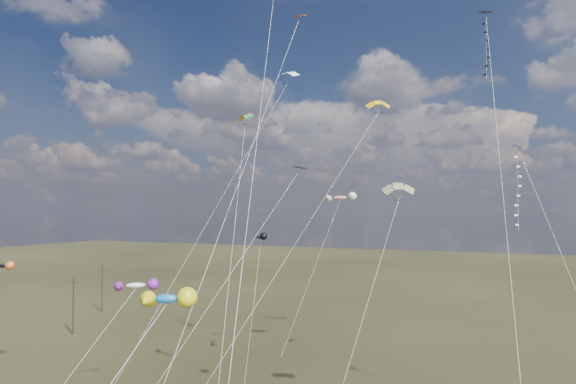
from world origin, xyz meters
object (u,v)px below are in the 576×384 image
at_px(utility_pole_near, 73,305).
at_px(diamond_black_high, 488,62).
at_px(novelty_black_orange, 0,266).
at_px(parafoil_yellow, 378,104).
at_px(utility_pole_far, 102,288).

distance_m(utility_pole_near, diamond_black_high, 61.21).
distance_m(utility_pole_near, novelty_black_orange, 18.78).
xyz_separation_m(diamond_black_high, novelty_black_orange, (-48.53, -6.24, -18.04)).
relative_size(parafoil_yellow, novelty_black_orange, 2.45).
bearing_deg(novelty_black_orange, diamond_black_high, 7.32).
relative_size(utility_pole_near, utility_pole_far, 1.00).
bearing_deg(diamond_black_high, utility_pole_near, 169.78).
bearing_deg(parafoil_yellow, utility_pole_far, 162.44).
height_order(diamond_black_high, parafoil_yellow, diamond_black_high).
relative_size(utility_pole_near, novelty_black_orange, 0.67).
relative_size(utility_pole_near, diamond_black_high, 0.23).
distance_m(utility_pole_far, novelty_black_orange, 34.13).
height_order(utility_pole_near, utility_pole_far, same).
bearing_deg(utility_pole_near, parafoil_yellow, -3.16).
height_order(utility_pole_far, diamond_black_high, diamond_black_high).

